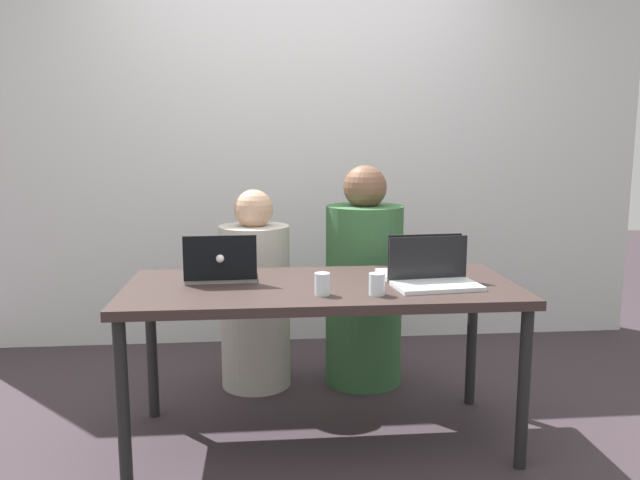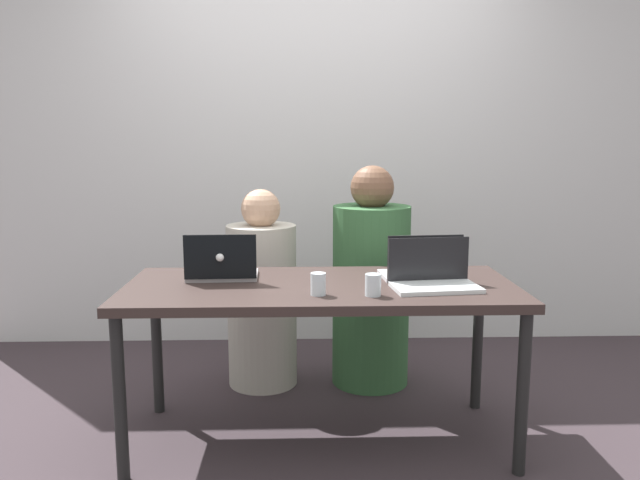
{
  "view_description": "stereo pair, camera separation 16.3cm",
  "coord_description": "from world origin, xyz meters",
  "px_view_note": "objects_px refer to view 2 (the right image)",
  "views": [
    {
      "loc": [
        -0.25,
        -2.61,
        1.33
      ],
      "look_at": [
        0.0,
        0.07,
        0.9
      ],
      "focal_mm": 35.0,
      "sensor_mm": 36.0,
      "label": 1
    },
    {
      "loc": [
        -0.08,
        -2.62,
        1.33
      ],
      "look_at": [
        0.0,
        0.07,
        0.9
      ],
      "focal_mm": 35.0,
      "sensor_mm": 36.0,
      "label": 2
    }
  ],
  "objects_px": {
    "laptop_front_right": "(433,277)",
    "water_glass_right": "(373,286)",
    "person_on_left": "(262,299)",
    "laptop_back_right": "(420,269)",
    "person_on_right": "(371,288)",
    "laptop_back_left": "(222,269)",
    "water_glass_center": "(318,285)"
  },
  "relations": [
    {
      "from": "person_on_left",
      "to": "person_on_right",
      "type": "distance_m",
      "value": 0.59
    },
    {
      "from": "laptop_front_right",
      "to": "person_on_left",
      "type": "bearing_deg",
      "value": 129.06
    },
    {
      "from": "laptop_back_left",
      "to": "person_on_left",
      "type": "bearing_deg",
      "value": -106.1
    },
    {
      "from": "laptop_back_right",
      "to": "laptop_front_right",
      "type": "height_order",
      "value": "laptop_back_right"
    },
    {
      "from": "person_on_left",
      "to": "person_on_right",
      "type": "height_order",
      "value": "person_on_right"
    },
    {
      "from": "water_glass_center",
      "to": "laptop_back_right",
      "type": "bearing_deg",
      "value": 30.82
    },
    {
      "from": "person_on_left",
      "to": "laptop_front_right",
      "type": "relative_size",
      "value": 2.86
    },
    {
      "from": "person_on_left",
      "to": "laptop_back_left",
      "type": "relative_size",
      "value": 3.35
    },
    {
      "from": "laptop_front_right",
      "to": "water_glass_right",
      "type": "distance_m",
      "value": 0.3
    },
    {
      "from": "person_on_left",
      "to": "laptop_front_right",
      "type": "height_order",
      "value": "person_on_left"
    },
    {
      "from": "laptop_front_right",
      "to": "water_glass_right",
      "type": "xyz_separation_m",
      "value": [
        -0.27,
        -0.13,
        -0.01
      ]
    },
    {
      "from": "person_on_left",
      "to": "laptop_front_right",
      "type": "distance_m",
      "value": 1.11
    },
    {
      "from": "water_glass_center",
      "to": "laptop_back_left",
      "type": "bearing_deg",
      "value": 144.79
    },
    {
      "from": "laptop_front_right",
      "to": "water_glass_center",
      "type": "relative_size",
      "value": 4.17
    },
    {
      "from": "person_on_left",
      "to": "laptop_back_right",
      "type": "relative_size",
      "value": 3.06
    },
    {
      "from": "laptop_back_left",
      "to": "water_glass_right",
      "type": "distance_m",
      "value": 0.71
    },
    {
      "from": "water_glass_right",
      "to": "water_glass_center",
      "type": "bearing_deg",
      "value": 175.15
    },
    {
      "from": "person_on_left",
      "to": "laptop_back_right",
      "type": "xyz_separation_m",
      "value": [
        0.74,
        -0.59,
        0.28
      ]
    },
    {
      "from": "laptop_back_right",
      "to": "water_glass_center",
      "type": "height_order",
      "value": "laptop_back_right"
    },
    {
      "from": "laptop_front_right",
      "to": "water_glass_center",
      "type": "xyz_separation_m",
      "value": [
        -0.49,
        -0.11,
        -0.01
      ]
    },
    {
      "from": "laptop_back_left",
      "to": "laptop_back_right",
      "type": "height_order",
      "value": "laptop_back_left"
    },
    {
      "from": "laptop_back_left",
      "to": "water_glass_center",
      "type": "relative_size",
      "value": 3.55
    },
    {
      "from": "laptop_back_left",
      "to": "water_glass_right",
      "type": "bearing_deg",
      "value": 151.49
    },
    {
      "from": "laptop_front_right",
      "to": "water_glass_right",
      "type": "relative_size",
      "value": 4.26
    },
    {
      "from": "laptop_back_left",
      "to": "laptop_back_right",
      "type": "bearing_deg",
      "value": 176.51
    },
    {
      "from": "laptop_back_right",
      "to": "person_on_right",
      "type": "bearing_deg",
      "value": -80.23
    },
    {
      "from": "person_on_left",
      "to": "water_glass_center",
      "type": "bearing_deg",
      "value": 113.71
    },
    {
      "from": "person_on_right",
      "to": "water_glass_right",
      "type": "xyz_separation_m",
      "value": [
        -0.09,
        -0.88,
        0.22
      ]
    },
    {
      "from": "laptop_back_right",
      "to": "person_on_left",
      "type": "bearing_deg",
      "value": -43.07
    },
    {
      "from": "person_on_right",
      "to": "water_glass_right",
      "type": "distance_m",
      "value": 0.91
    },
    {
      "from": "laptop_back_left",
      "to": "water_glass_center",
      "type": "height_order",
      "value": "laptop_back_left"
    },
    {
      "from": "person_on_right",
      "to": "laptop_back_left",
      "type": "relative_size",
      "value": 3.74
    }
  ]
}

